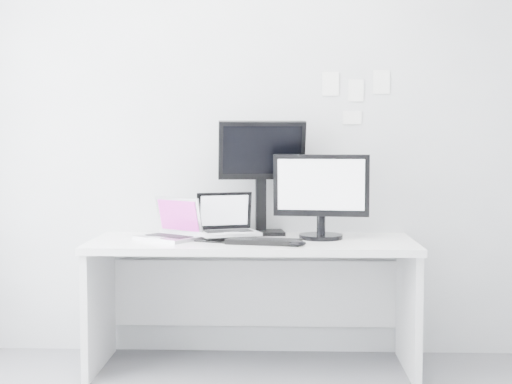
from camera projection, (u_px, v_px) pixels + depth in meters
back_wall at (255, 129)px, 4.41m from camera, size 3.60×0.00×3.60m
desk at (253, 305)px, 4.13m from camera, size 1.80×0.70×0.73m
macbook at (167, 218)px, 4.10m from camera, size 0.41×0.39×0.25m
speaker at (221, 221)px, 4.33m from camera, size 0.10×0.10×0.17m
dell_laptop at (229, 216)px, 4.11m from camera, size 0.39×0.34×0.27m
rear_monitor at (261, 176)px, 4.31m from camera, size 0.53×0.25×0.69m
samsung_monitor at (321, 195)px, 4.14m from camera, size 0.57×0.31×0.49m
keyboard at (264, 241)px, 3.94m from camera, size 0.42×0.21×0.03m
mouse at (297, 244)px, 3.85m from camera, size 0.11×0.09×0.03m
wall_note_0 at (331, 84)px, 4.37m from camera, size 0.10×0.00×0.14m
wall_note_1 at (356, 90)px, 4.36m from camera, size 0.09×0.00×0.13m
wall_note_2 at (381, 82)px, 4.35m from camera, size 0.10×0.00×0.14m
wall_note_3 at (352, 118)px, 4.37m from camera, size 0.11×0.00×0.08m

